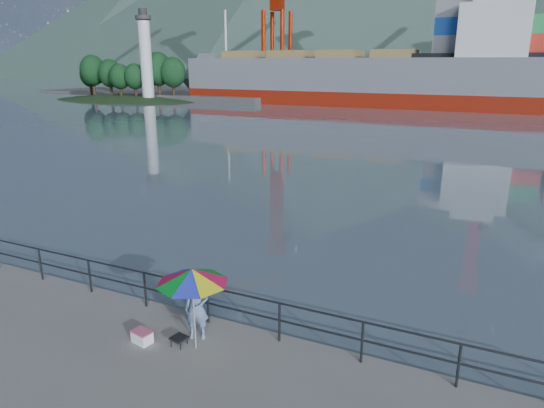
{
  "coord_description": "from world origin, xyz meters",
  "views": [
    {
      "loc": [
        7.21,
        -7.61,
        6.43
      ],
      "look_at": [
        0.77,
        6.0,
        2.0
      ],
      "focal_mm": 32.0,
      "sensor_mm": 36.0,
      "label": 1
    }
  ],
  "objects_px": {
    "fisherman": "(197,308)",
    "cooler_bag": "(142,337)",
    "beach_umbrella": "(192,276)",
    "bulk_carrier": "(373,78)"
  },
  "relations": [
    {
      "from": "fisherman",
      "to": "bulk_carrier",
      "type": "bearing_deg",
      "value": 77.04
    },
    {
      "from": "fisherman",
      "to": "cooler_bag",
      "type": "xyz_separation_m",
      "value": [
        -1.07,
        -0.76,
        -0.66
      ]
    },
    {
      "from": "beach_umbrella",
      "to": "fisherman",
      "type": "bearing_deg",
      "value": 117.49
    },
    {
      "from": "bulk_carrier",
      "to": "beach_umbrella",
      "type": "bearing_deg",
      "value": -79.15
    },
    {
      "from": "fisherman",
      "to": "cooler_bag",
      "type": "bearing_deg",
      "value": -168.23
    },
    {
      "from": "fisherman",
      "to": "bulk_carrier",
      "type": "xyz_separation_m",
      "value": [
        -13.04,
        68.76,
        3.24
      ]
    },
    {
      "from": "fisherman",
      "to": "cooler_bag",
      "type": "relative_size",
      "value": 3.4
    },
    {
      "from": "beach_umbrella",
      "to": "cooler_bag",
      "type": "bearing_deg",
      "value": -165.5
    },
    {
      "from": "beach_umbrella",
      "to": "cooler_bag",
      "type": "distance_m",
      "value": 2.16
    },
    {
      "from": "cooler_bag",
      "to": "bulk_carrier",
      "type": "xyz_separation_m",
      "value": [
        -11.97,
        69.53,
        3.9
      ]
    }
  ]
}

